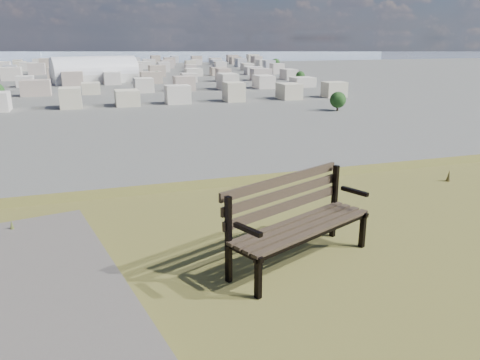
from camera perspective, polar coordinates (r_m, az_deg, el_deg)
name	(u,v)px	position (r m, az deg, el deg)	size (l,w,h in m)	color
park_bench	(296,216)	(4.69, 6.81, -4.36)	(1.70, 1.14, 0.86)	#3A2C21
grass_tufts	(456,347)	(3.77, 24.87, -17.96)	(12.00, 7.38, 0.28)	brown
arena	(95,75)	(316.68, -17.26, 12.16)	(54.42, 31.52, 21.58)	#BBBAB6
city_blocks	(88,70)	(397.69, -17.99, 12.68)	(395.00, 361.00, 7.00)	beige
city_trees	(46,76)	(323.16, -22.60, 11.67)	(406.52, 387.20, 9.98)	#322719
bay_water	(85,54)	(902.95, -18.39, 14.34)	(2400.00, 700.00, 0.12)	#8C99B2
far_hills	(59,39)	(1406.66, -21.18, 15.74)	(2050.00, 340.00, 60.00)	#A0B1C7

